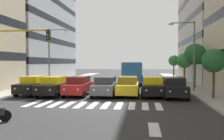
{
  "coord_description": "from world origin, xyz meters",
  "views": [
    {
      "loc": [
        -3.36,
        15.88,
        2.96
      ],
      "look_at": [
        -0.41,
        -6.99,
        2.23
      ],
      "focal_mm": 37.14,
      "sensor_mm": 36.0,
      "label": 1
    }
  ],
  "objects": [
    {
      "name": "lane_arrow_0",
      "position": [
        -3.93,
        5.5,
        0.0
      ],
      "size": [
        0.5,
        2.2,
        0.01
      ],
      "primitive_type": "cube",
      "color": "silver",
      "rests_on": "ground_plane"
    },
    {
      "name": "car_6",
      "position": [
        6.52,
        -4.29,
        0.89
      ],
      "size": [
        2.02,
        4.44,
        1.72
      ],
      "color": "black",
      "rests_on": "ground_plane"
    },
    {
      "name": "street_lamp_right",
      "position": [
        8.03,
        -12.54,
        4.5
      ],
      "size": [
        2.7,
        0.28,
        7.14
      ],
      "color": "#4C6B56",
      "rests_on": "sidewalk_right"
    },
    {
      "name": "street_tree_1",
      "position": [
        -9.22,
        -10.75,
        3.88
      ],
      "size": [
        2.34,
        2.34,
        4.93
      ],
      "color": "#513823",
      "rests_on": "sidewalk_left"
    },
    {
      "name": "ground_plane",
      "position": [
        0.0,
        0.0,
        0.0
      ],
      "size": [
        180.0,
        180.0,
        0.0
      ],
      "primitive_type": "plane",
      "color": "#2D2D30"
    },
    {
      "name": "car_5",
      "position": [
        4.45,
        -3.85,
        0.89
      ],
      "size": [
        2.02,
        4.44,
        1.72
      ],
      "color": "black",
      "rests_on": "ground_plane"
    },
    {
      "name": "car_4",
      "position": [
        2.3,
        -4.34,
        0.89
      ],
      "size": [
        2.02,
        4.44,
        1.72
      ],
      "color": "maroon",
      "rests_on": "ground_plane"
    },
    {
      "name": "car_3",
      "position": [
        -0.17,
        -4.28,
        0.89
      ],
      "size": [
        2.02,
        4.44,
        1.72
      ],
      "color": "#474C51",
      "rests_on": "ground_plane"
    },
    {
      "name": "street_tree_0",
      "position": [
        -9.02,
        -3.3,
        3.08
      ],
      "size": [
        1.87,
        1.87,
        3.89
      ],
      "color": "#513823",
      "rests_on": "sidewalk_left"
    },
    {
      "name": "bus_behind_traffic",
      "position": [
        -2.15,
        -17.3,
        1.86
      ],
      "size": [
        2.78,
        10.5,
        3.0
      ],
      "color": "#286BAD",
      "rests_on": "ground_plane"
    },
    {
      "name": "crosswalk_markings",
      "position": [
        0.0,
        0.0,
        0.0
      ],
      "size": [
        9.45,
        2.8,
        0.01
      ],
      "color": "silver",
      "rests_on": "ground_plane"
    },
    {
      "name": "street_tree_3",
      "position": [
        -8.88,
        -25.32,
        3.3
      ],
      "size": [
        1.86,
        1.86,
        4.1
      ],
      "color": "#513823",
      "rests_on": "sidewalk_left"
    },
    {
      "name": "car_2",
      "position": [
        -2.15,
        -4.6,
        0.89
      ],
      "size": [
        2.02,
        4.44,
        1.72
      ],
      "color": "gold",
      "rests_on": "ground_plane"
    },
    {
      "name": "street_lamp_left",
      "position": [
        -8.04,
        -7.65,
        4.34
      ],
      "size": [
        2.6,
        0.28,
        6.88
      ],
      "color": "#4C6B56",
      "rests_on": "sidewalk_left"
    },
    {
      "name": "car_1",
      "position": [
        -4.3,
        -4.56,
        0.89
      ],
      "size": [
        2.02,
        4.44,
        1.72
      ],
      "color": "black",
      "rests_on": "ground_plane"
    },
    {
      "name": "street_tree_2",
      "position": [
        -9.28,
        -17.53,
        3.24
      ],
      "size": [
        2.11,
        2.11,
        4.16
      ],
      "color": "#513823",
      "rests_on": "sidewalk_left"
    },
    {
      "name": "traffic_light_gantry",
      "position": [
        6.21,
        -0.11,
        3.7
      ],
      "size": [
        4.34,
        0.36,
        5.5
      ],
      "color": "#AD991E",
      "rests_on": "ground_plane"
    },
    {
      "name": "car_0",
      "position": [
        -6.06,
        -4.09,
        0.89
      ],
      "size": [
        2.02,
        4.44,
        1.72
      ],
      "color": "black",
      "rests_on": "ground_plane"
    }
  ]
}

